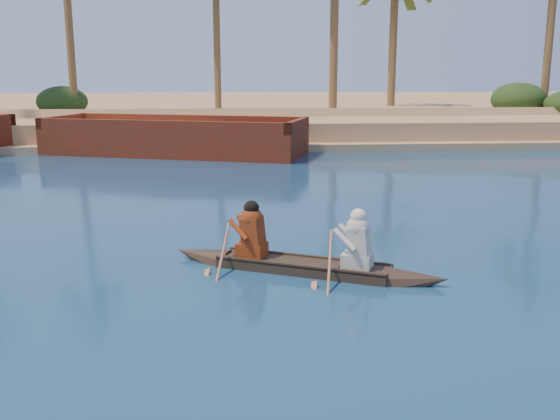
{
  "coord_description": "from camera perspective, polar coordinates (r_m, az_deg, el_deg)",
  "views": [
    {
      "loc": [
        -9.33,
        -7.7,
        3.76
      ],
      "look_at": [
        -8.29,
        5.7,
        0.8
      ],
      "focal_mm": 40.0,
      "sensor_mm": 36.0,
      "label": 1
    }
  ],
  "objects": [
    {
      "name": "palm_grove",
      "position": [
        43.91,
        8.27,
        17.86
      ],
      "size": [
        110.0,
        14.0,
        16.0
      ],
      "primitive_type": null,
      "color": "#37531D",
      "rests_on": "ground"
    },
    {
      "name": "shrub_cluster",
      "position": [
        40.38,
        9.06,
        8.66
      ],
      "size": [
        100.0,
        6.0,
        2.4
      ],
      "primitive_type": null,
      "color": "#1D3112",
      "rests_on": "ground"
    },
    {
      "name": "sandy_embankment",
      "position": [
        55.47,
        5.34,
        9.05
      ],
      "size": [
        150.0,
        51.0,
        1.5
      ],
      "color": "tan",
      "rests_on": "ground"
    },
    {
      "name": "canoe",
      "position": [
        12.05,
        2.11,
        -4.31
      ],
      "size": [
        5.31,
        2.97,
        1.52
      ],
      "rotation": [
        0.0,
        0.0,
        -0.43
      ],
      "color": "#33251C",
      "rests_on": "ground"
    },
    {
      "name": "barge_mid",
      "position": [
        29.98,
        -9.56,
        6.42
      ],
      "size": [
        12.71,
        7.55,
        2.01
      ],
      "rotation": [
        0.0,
        0.0,
        -0.31
      ],
      "color": "maroon",
      "rests_on": "ground"
    }
  ]
}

